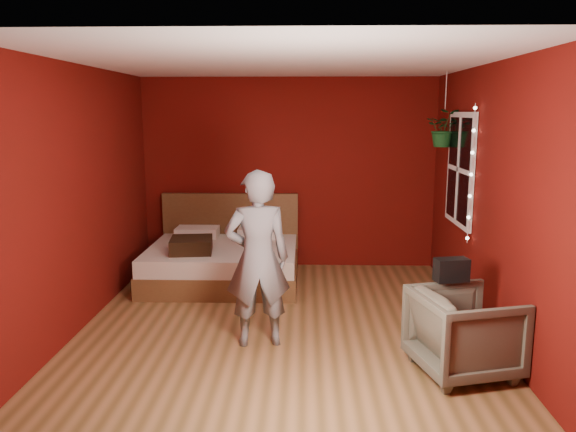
% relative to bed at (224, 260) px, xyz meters
% --- Properties ---
extents(floor, '(4.50, 4.50, 0.00)m').
position_rel_bed_xyz_m(floor, '(0.81, -1.49, -0.27)').
color(floor, '#94643B').
rests_on(floor, ground).
extents(room_walls, '(4.04, 4.54, 2.62)m').
position_rel_bed_xyz_m(room_walls, '(0.81, -1.49, 1.41)').
color(room_walls, '#5E0D09').
rests_on(room_walls, ground).
extents(window, '(0.05, 0.97, 1.27)m').
position_rel_bed_xyz_m(window, '(2.77, -0.59, 1.23)').
color(window, white).
rests_on(window, room_walls).
extents(fairy_lights, '(0.04, 0.04, 1.45)m').
position_rel_bed_xyz_m(fairy_lights, '(2.75, -1.12, 1.23)').
color(fairy_lights, silver).
rests_on(fairy_lights, room_walls).
extents(bed, '(1.87, 1.59, 1.03)m').
position_rel_bed_xyz_m(bed, '(0.00, 0.00, 0.00)').
color(bed, brown).
rests_on(bed, ground).
extents(person, '(0.66, 0.49, 1.64)m').
position_rel_bed_xyz_m(person, '(0.60, -2.00, 0.55)').
color(person, slate).
rests_on(person, ground).
extents(armchair, '(0.94, 0.93, 0.70)m').
position_rel_bed_xyz_m(armchair, '(2.35, -2.54, 0.08)').
color(armchair, '#5C5A49').
rests_on(armchair, ground).
extents(handbag, '(0.30, 0.19, 0.20)m').
position_rel_bed_xyz_m(handbag, '(2.29, -2.26, 0.54)').
color(handbag, black).
rests_on(handbag, armchair).
extents(throw_pillow, '(0.55, 0.55, 0.17)m').
position_rel_bed_xyz_m(throw_pillow, '(-0.33, -0.40, 0.29)').
color(throw_pillow, '#312010').
rests_on(throw_pillow, bed).
extents(hanging_plant, '(0.48, 0.45, 0.88)m').
position_rel_bed_xyz_m(hanging_plant, '(2.69, -0.12, 1.68)').
color(hanging_plant, silver).
rests_on(hanging_plant, room_walls).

